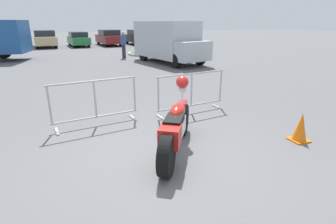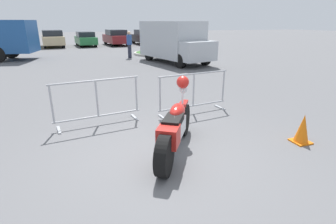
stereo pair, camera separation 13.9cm
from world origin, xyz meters
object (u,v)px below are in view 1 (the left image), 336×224
at_px(motorcycle, 176,127).
at_px(parked_car_maroon, 109,37).
at_px(parked_car_yellow, 8,40).
at_px(delivery_van, 168,41).
at_px(traffic_cone, 301,128).
at_px(parked_car_tan, 45,39).
at_px(parked_car_black, 138,37).
at_px(pedestrian, 123,44).
at_px(crowd_barrier_far, 191,93).
at_px(parked_car_green, 78,39).
at_px(crowd_barrier_near, 95,102).

distance_m(motorcycle, parked_car_maroon, 23.49).
bearing_deg(motorcycle, parked_car_yellow, 47.97).
xyz_separation_m(delivery_van, traffic_cone, (-1.34, -11.01, -0.95)).
bearing_deg(traffic_cone, parked_car_tan, 103.96).
bearing_deg(parked_car_black, parked_car_tan, 82.93).
height_order(delivery_van, pedestrian, delivery_van).
height_order(parked_car_yellow, parked_car_maroon, parked_car_maroon).
relative_size(parked_car_maroon, parked_car_black, 1.02).
distance_m(parked_car_tan, parked_car_black, 8.83).
xyz_separation_m(motorcycle, crowd_barrier_far, (1.22, 1.88, 0.06)).
bearing_deg(parked_car_black, delivery_van, 167.24).
relative_size(parked_car_yellow, parked_car_maroon, 0.99).
bearing_deg(parked_car_maroon, parked_car_black, -96.78).
relative_size(motorcycle, parked_car_green, 0.49).
bearing_deg(parked_car_green, motorcycle, 175.25).
bearing_deg(traffic_cone, crowd_barrier_far, 119.09).
relative_size(motorcycle, parked_car_maroon, 0.44).
height_order(crowd_barrier_near, parked_car_yellow, parked_car_yellow).
relative_size(motorcycle, traffic_cone, 3.45).
height_order(crowd_barrier_near, traffic_cone, crowd_barrier_near).
distance_m(crowd_barrier_near, parked_car_tan, 21.72).
xyz_separation_m(parked_car_yellow, parked_car_maroon, (8.83, 0.34, 0.01)).
height_order(parked_car_maroon, pedestrian, pedestrian).
xyz_separation_m(crowd_barrier_near, delivery_van, (5.09, 8.65, 0.69)).
distance_m(motorcycle, pedestrian, 13.49).
bearing_deg(parked_car_green, traffic_cone, -178.69).
height_order(crowd_barrier_near, parked_car_maroon, parked_car_maroon).
bearing_deg(crowd_barrier_near, parked_car_yellow, 103.68).
relative_size(delivery_van, parked_car_yellow, 1.17).
relative_size(crowd_barrier_far, parked_car_maroon, 0.44).
relative_size(delivery_van, parked_car_green, 1.29).
relative_size(parked_car_green, parked_car_maroon, 0.89).
distance_m(parked_car_yellow, pedestrian, 12.67).
bearing_deg(crowd_barrier_near, parked_car_black, 72.83).
relative_size(crowd_barrier_near, traffic_cone, 3.42).
bearing_deg(parked_car_tan, crowd_barrier_far, -173.81).
relative_size(crowd_barrier_near, pedestrian, 1.19).
xyz_separation_m(parked_car_yellow, parked_car_tan, (2.94, 0.47, 0.02)).
xyz_separation_m(crowd_barrier_near, parked_car_tan, (-2.20, 21.61, 0.22)).
bearing_deg(parked_car_green, parked_car_black, -95.16).
xyz_separation_m(crowd_barrier_far, parked_car_maroon, (1.24, 21.48, 0.21)).
bearing_deg(crowd_barrier_far, parked_car_green, 94.56).
height_order(parked_car_green, parked_car_black, parked_car_black).
xyz_separation_m(crowd_barrier_far, pedestrian, (0.61, 11.47, 0.37)).
xyz_separation_m(parked_car_tan, parked_car_black, (8.83, -0.17, -0.02)).
distance_m(parked_car_green, traffic_cone, 23.90).
xyz_separation_m(parked_car_tan, pedestrian, (5.26, -10.13, 0.15)).
xyz_separation_m(crowd_barrier_near, parked_car_green, (0.74, 21.35, 0.13)).
bearing_deg(parked_car_tan, parked_car_yellow, 93.16).
height_order(delivery_van, parked_car_green, delivery_van).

